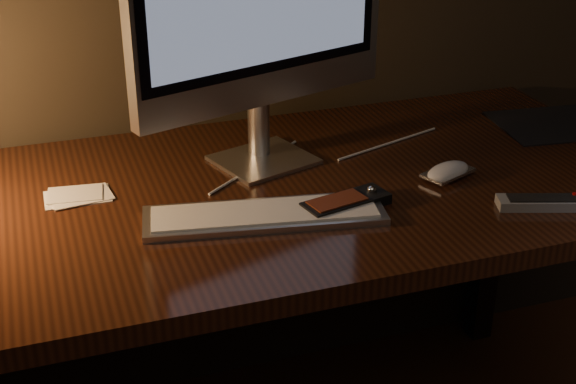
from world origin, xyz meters
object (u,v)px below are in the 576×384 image
object	(u,v)px
desk	(258,228)
mouse	(448,173)
media_remote	(346,203)
tv_remote	(546,202)
keyboard	(265,215)

from	to	relation	value
desk	mouse	world-z (taller)	mouse
desk	mouse	size ratio (longest dim) A/B	14.73
media_remote	tv_remote	size ratio (longest dim) A/B	0.95
keyboard	mouse	distance (m)	0.40
mouse	tv_remote	world-z (taller)	tv_remote
mouse	tv_remote	size ratio (longest dim) A/B	0.58
mouse	media_remote	xyz separation A→B (m)	(-0.24, -0.06, 0.00)
desk	keyboard	bearing A→B (deg)	-102.68
keyboard	media_remote	xyz separation A→B (m)	(0.16, -0.01, 0.00)
keyboard	tv_remote	xyz separation A→B (m)	(0.51, -0.13, 0.00)
desk	media_remote	xyz separation A→B (m)	(0.11, -0.20, 0.14)
desk	mouse	distance (m)	0.41
mouse	keyboard	bearing A→B (deg)	164.54
desk	mouse	xyz separation A→B (m)	(0.36, -0.15, 0.14)
mouse	tv_remote	distance (m)	0.21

